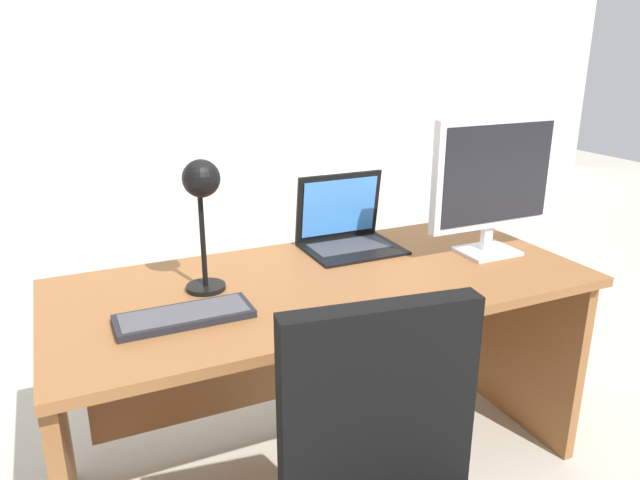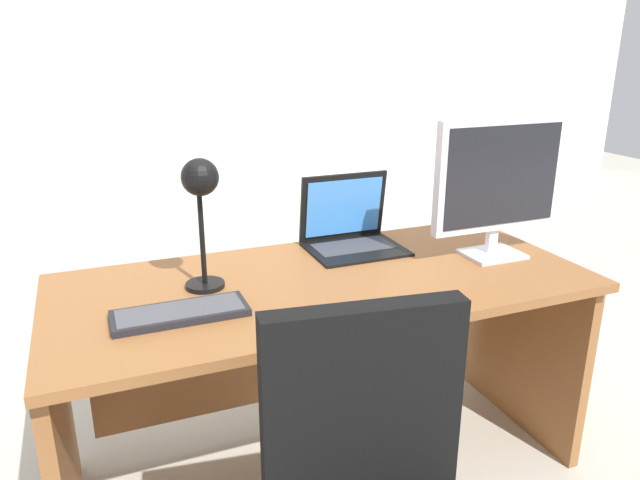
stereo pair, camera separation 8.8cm
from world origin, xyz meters
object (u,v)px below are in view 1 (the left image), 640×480
at_px(desk_lamp, 202,197).
at_px(keyboard, 184,316).
at_px(mouse, 389,309).
at_px(laptop, 344,224).
at_px(monitor, 494,178).
at_px(desk, 318,334).

bearing_deg(desk_lamp, keyboard, -124.12).
bearing_deg(mouse, laptop, 75.00).
bearing_deg(monitor, laptop, 145.29).
xyz_separation_m(keyboard, desk_lamp, (0.11, 0.16, 0.29)).
xyz_separation_m(desk, keyboard, (-0.47, -0.16, 0.23)).
bearing_deg(desk, mouse, -81.95).
relative_size(keyboard, mouse, 4.75).
relative_size(monitor, mouse, 6.38).
relative_size(desk, monitor, 3.42).
relative_size(laptop, mouse, 4.32).
bearing_deg(mouse, desk_lamp, 139.26).
height_order(desk, desk_lamp, desk_lamp).
xyz_separation_m(keyboard, mouse, (0.53, -0.21, 0.01)).
bearing_deg(desk_lamp, mouse, -40.74).
height_order(desk, keyboard, keyboard).
xyz_separation_m(desk, desk_lamp, (-0.37, -0.00, 0.52)).
relative_size(desk, desk_lamp, 4.17).
height_order(desk, mouse, mouse).
bearing_deg(laptop, desk, -133.11).
height_order(monitor, desk_lamp, monitor).
xyz_separation_m(laptop, desk_lamp, (-0.58, -0.22, 0.22)).
bearing_deg(mouse, monitor, 26.40).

